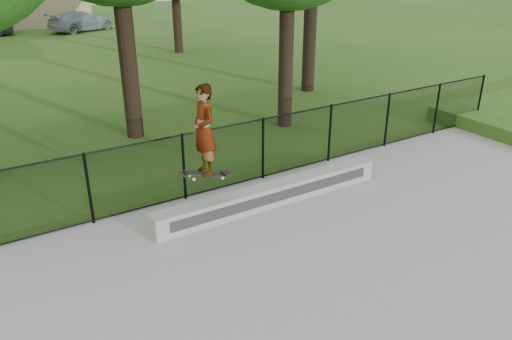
% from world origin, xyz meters
% --- Properties ---
extents(ground, '(100.00, 100.00, 0.00)m').
position_xyz_m(ground, '(0.00, 0.00, 0.00)').
color(ground, '#2B5417').
rests_on(ground, ground).
extents(concrete_slab, '(14.00, 12.00, 0.06)m').
position_xyz_m(concrete_slab, '(0.00, 0.00, 0.03)').
color(concrete_slab, gray).
rests_on(concrete_slab, ground).
extents(grind_ledge, '(5.37, 0.40, 0.45)m').
position_xyz_m(grind_ledge, '(-0.54, 4.70, 0.29)').
color(grind_ledge, '#9A9995').
rests_on(grind_ledge, concrete_slab).
extents(car_c, '(4.50, 3.21, 1.30)m').
position_xyz_m(car_c, '(2.58, 32.50, 0.65)').
color(car_c, '#8D98A0').
rests_on(car_c, ground).
extents(skater_airborne, '(0.81, 0.63, 1.92)m').
position_xyz_m(skater_airborne, '(-2.09, 4.66, 1.99)').
color(skater_airborne, black).
rests_on(skater_airborne, ground).
extents(chainlink_fence, '(16.06, 0.06, 1.50)m').
position_xyz_m(chainlink_fence, '(0.00, 5.90, 0.81)').
color(chainlink_fence, black).
rests_on(chainlink_fence, concrete_slab).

